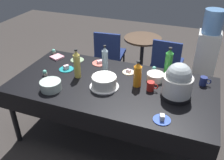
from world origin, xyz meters
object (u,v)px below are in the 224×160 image
soda_bottle_orange_juice (138,74)px  water_cooler (207,52)px  ceramic_snack_bowl (155,77)px  cupcake_lemon (54,52)px  dessert_plate_sage (77,60)px  cupcake_mint (45,73)px  potluck_table (112,89)px  soda_bottle_water (105,59)px  frosted_layer_cake (104,82)px  soda_bottle_lime_soda (169,62)px  glass_salad_bowl (51,85)px  maroon_chair_right (167,61)px  dessert_plate_cream (128,72)px  cupcake_cocoa (154,69)px  dessert_plate_coral (100,63)px  dessert_plate_teal (66,68)px  slow_cooker (178,82)px  coffee_mug_red (151,86)px  coffee_mug_navy (204,81)px  round_cafe_table (142,50)px  dessert_plate_cobalt (162,119)px  maroon_chair_left (109,52)px  coffee_mug_black (178,74)px  soda_bottle_ginger_ale (77,64)px

soda_bottle_orange_juice → water_cooler: size_ratio=0.24×
ceramic_snack_bowl → cupcake_lemon: 1.44m
dessert_plate_sage → cupcake_mint: 0.50m
potluck_table → soda_bottle_water: bearing=125.7°
frosted_layer_cake → soda_bottle_lime_soda: 0.78m
glass_salad_bowl → maroon_chair_right: bearing=59.6°
frosted_layer_cake → water_cooler: (0.99, 1.70, -0.22)m
dessert_plate_cream → cupcake_cocoa: size_ratio=2.13×
cupcake_lemon → soda_bottle_lime_soda: 1.54m
dessert_plate_coral → dessert_plate_teal: (-0.31, -0.29, 0.00)m
soda_bottle_water → ceramic_snack_bowl: bearing=-1.2°
slow_cooker → coffee_mug_red: bearing=172.8°
coffee_mug_navy → water_cooler: bearing=89.3°
potluck_table → soda_bottle_orange_juice: (0.26, 0.07, 0.20)m
round_cafe_table → coffee_mug_red: bearing=-72.7°
glass_salad_bowl → ceramic_snack_bowl: 1.13m
dessert_plate_coral → slow_cooker: bearing=-22.2°
coffee_mug_red → soda_bottle_orange_juice: bearing=166.8°
cupcake_mint → soda_bottle_water: soda_bottle_water is taller
dessert_plate_coral → dessert_plate_teal: 0.42m
soda_bottle_orange_juice → water_cooler: water_cooler is taller
dessert_plate_cobalt → soda_bottle_lime_soda: soda_bottle_lime_soda is taller
cupcake_lemon → maroon_chair_left: (0.47, 0.85, -0.29)m
soda_bottle_orange_juice → coffee_mug_black: bearing=41.0°
potluck_table → cupcake_lemon: cupcake_lemon is taller
soda_bottle_ginger_ale → round_cafe_table: size_ratio=0.47×
soda_bottle_orange_juice → maroon_chair_right: size_ratio=0.35×
cupcake_cocoa → coffee_mug_red: (0.05, -0.41, 0.02)m
cupcake_lemon → soda_bottle_ginger_ale: size_ratio=0.20×
soda_bottle_water → dessert_plate_cobalt: bearing=-39.5°
dessert_plate_cream → soda_bottle_water: (-0.28, -0.05, 0.14)m
cupcake_lemon → soda_bottle_orange_juice: soda_bottle_orange_juice is taller
glass_salad_bowl → round_cafe_table: (0.51, 1.85, -0.30)m
coffee_mug_black → round_cafe_table: (-0.70, 1.13, -0.30)m
dessert_plate_cream → dessert_plate_teal: bearing=-165.0°
glass_salad_bowl → soda_bottle_lime_soda: (1.08, 0.76, 0.11)m
frosted_layer_cake → dessert_plate_sage: size_ratio=1.82×
dessert_plate_cobalt → soda_bottle_orange_juice: bearing=127.3°
glass_salad_bowl → soda_bottle_water: size_ratio=0.69×
dessert_plate_cobalt → dessert_plate_coral: size_ratio=0.83×
slow_cooker → soda_bottle_lime_soda: bearing=110.0°
dessert_plate_teal → coffee_mug_black: (1.27, 0.29, 0.03)m
cupcake_cocoa → maroon_chair_left: bearing=136.3°
cupcake_lemon → frosted_layer_cake: bearing=-29.1°
cupcake_cocoa → slow_cooker: bearing=-54.4°
coffee_mug_black → dessert_plate_coral: bearing=179.9°
ceramic_snack_bowl → water_cooler: water_cooler is taller
coffee_mug_navy → round_cafe_table: (-0.97, 1.20, -0.30)m
coffee_mug_red → maroon_chair_left: maroon_chair_left is taller
ceramic_snack_bowl → soda_bottle_lime_soda: size_ratio=0.57×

